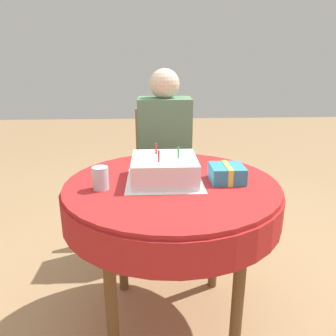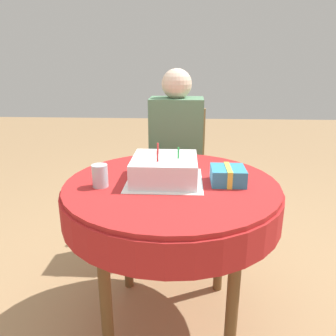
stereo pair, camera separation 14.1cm
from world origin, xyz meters
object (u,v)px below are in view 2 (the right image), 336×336
birthday_cake (165,169)px  drinking_glass (100,176)px  person (176,148)px  gift_box (228,176)px  chair (176,174)px

birthday_cake → drinking_glass: 0.28m
person → drinking_glass: size_ratio=12.72×
birthday_cake → drinking_glass: (-0.26, -0.09, -0.01)m
birthday_cake → gift_box: bearing=-4.5°
chair → person: size_ratio=0.78×
chair → gift_box: chair is taller
person → gift_box: person is taller
chair → drinking_glass: size_ratio=9.90×
birthday_cake → gift_box: (0.27, -0.02, -0.02)m
chair → gift_box: size_ratio=6.28×
person → birthday_cake: bearing=-91.7°
person → gift_box: size_ratio=8.07×
birthday_cake → gift_box: 0.27m
birthday_cake → gift_box: size_ratio=1.87×
person → birthday_cake: person is taller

